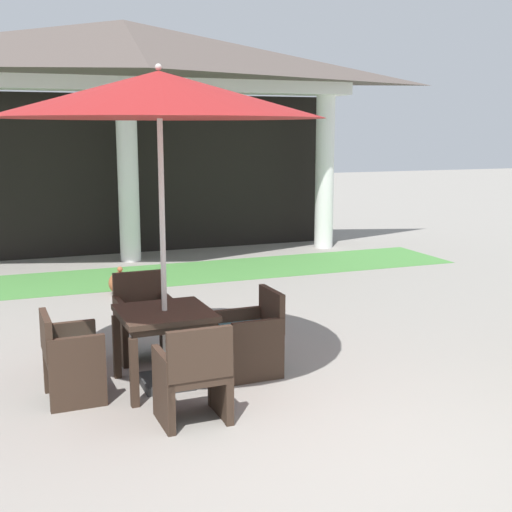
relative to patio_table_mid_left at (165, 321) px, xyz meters
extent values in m
plane|color=gray|center=(0.89, -1.64, -0.63)|extent=(60.00, 60.00, 0.00)
cylinder|color=white|center=(0.89, 6.39, 0.90)|extent=(0.38, 0.38, 3.07)
cylinder|color=white|center=(4.88, 6.39, 0.90)|extent=(0.38, 0.38, 3.07)
cube|color=white|center=(0.89, 6.39, 2.56)|extent=(8.79, 0.70, 0.24)
pyramid|color=#514742|center=(0.89, 6.39, 3.17)|extent=(9.19, 2.90, 0.98)
cube|color=black|center=(0.89, 7.29, 0.90)|extent=(8.59, 0.16, 3.07)
cube|color=#47843D|center=(0.89, 4.93, -0.63)|extent=(10.99, 1.80, 0.01)
cube|color=#38281E|center=(0.00, 0.00, 0.08)|extent=(0.86, 0.86, 0.05)
cube|color=#38281E|center=(0.00, 0.00, 0.03)|extent=(0.79, 0.79, 0.06)
cube|color=#38281E|center=(-0.38, -0.40, -0.32)|extent=(0.07, 0.07, 0.62)
cube|color=#38281E|center=(0.40, -0.38, -0.32)|extent=(0.07, 0.07, 0.62)
cube|color=#38281E|center=(-0.40, 0.38, -0.32)|extent=(0.07, 0.07, 0.62)
cube|color=#38281E|center=(0.38, 0.40, -0.32)|extent=(0.07, 0.07, 0.62)
cube|color=#2D2D2D|center=(0.00, 0.00, -0.59)|extent=(0.46, 0.46, 0.08)
cylinder|color=beige|center=(0.00, 0.00, 0.70)|extent=(0.05, 0.05, 2.66)
cone|color=maroon|center=(0.00, 0.00, 2.07)|extent=(2.96, 2.96, 0.41)
sphere|color=beige|center=(0.00, 0.00, 2.31)|extent=(0.06, 0.06, 0.06)
cube|color=#38281E|center=(-0.85, -0.02, -0.22)|extent=(0.50, 0.55, 0.07)
cube|color=teal|center=(-0.85, -0.02, -0.16)|extent=(0.46, 0.51, 0.05)
cube|color=#38281E|center=(-1.07, -0.03, -0.01)|extent=(0.07, 0.54, 0.37)
cube|color=#38281E|center=(-0.85, 0.23, -0.31)|extent=(0.49, 0.07, 0.65)
cube|color=#38281E|center=(-0.84, -0.27, -0.31)|extent=(0.49, 0.07, 0.65)
cube|color=#38281E|center=(-0.64, 0.23, -0.45)|extent=(0.06, 0.06, 0.37)
cube|color=#38281E|center=(-0.63, -0.26, -0.45)|extent=(0.06, 0.06, 0.37)
cube|color=#38281E|center=(-1.07, 0.22, -0.45)|extent=(0.06, 0.06, 0.37)
cube|color=#38281E|center=(-1.06, -0.27, -0.45)|extent=(0.06, 0.06, 0.37)
cube|color=#38281E|center=(0.85, 0.02, -0.23)|extent=(0.55, 0.53, 0.07)
cube|color=teal|center=(0.85, 0.02, -0.17)|extent=(0.50, 0.49, 0.05)
cube|color=#38281E|center=(1.09, 0.03, 0.01)|extent=(0.07, 0.52, 0.40)
cube|color=#38281E|center=(0.85, -0.22, -0.33)|extent=(0.53, 0.07, 0.61)
cube|color=#38281E|center=(0.84, 0.26, -0.33)|extent=(0.53, 0.07, 0.61)
cube|color=#38281E|center=(0.62, -0.22, -0.45)|extent=(0.06, 0.06, 0.37)
cube|color=#38281E|center=(0.60, 0.25, -0.45)|extent=(0.06, 0.06, 0.37)
cube|color=#38281E|center=(1.09, -0.21, -0.45)|extent=(0.06, 0.06, 0.37)
cube|color=#38281E|center=(1.08, 0.26, -0.45)|extent=(0.06, 0.06, 0.37)
cube|color=#38281E|center=(-0.02, 0.85, -0.23)|extent=(0.56, 0.51, 0.07)
cube|color=teal|center=(-0.02, 0.85, -0.17)|extent=(0.52, 0.47, 0.05)
cube|color=#38281E|center=(-0.03, 1.08, 0.04)|extent=(0.55, 0.07, 0.47)
cube|color=#38281E|center=(0.23, 0.85, -0.30)|extent=(0.07, 0.50, 0.66)
cube|color=#38281E|center=(-0.27, 0.84, -0.30)|extent=(0.07, 0.50, 0.66)
cube|color=#38281E|center=(0.23, 0.64, -0.45)|extent=(0.06, 0.06, 0.36)
cube|color=#38281E|center=(-0.26, 0.62, -0.45)|extent=(0.06, 0.06, 0.36)
cube|color=#38281E|center=(0.22, 1.07, -0.45)|extent=(0.06, 0.06, 0.36)
cube|color=#38281E|center=(-0.27, 1.06, -0.45)|extent=(0.06, 0.06, 0.36)
cube|color=#38281E|center=(0.02, -0.85, -0.23)|extent=(0.55, 0.50, 0.07)
cube|color=teal|center=(0.02, -0.85, -0.17)|extent=(0.51, 0.46, 0.05)
cube|color=#38281E|center=(0.03, -1.07, 0.01)|extent=(0.54, 0.07, 0.42)
cube|color=#38281E|center=(-0.23, -0.85, -0.32)|extent=(0.07, 0.49, 0.62)
cube|color=#38281E|center=(0.27, -0.84, -0.32)|extent=(0.07, 0.49, 0.62)
cube|color=#38281E|center=(-0.23, -0.64, -0.45)|extent=(0.06, 0.06, 0.37)
cube|color=#38281E|center=(0.26, -0.63, -0.45)|extent=(0.06, 0.06, 0.37)
cube|color=#38281E|center=(-0.22, -1.07, -0.45)|extent=(0.06, 0.06, 0.37)
cube|color=#38281E|center=(0.27, -1.06, -0.45)|extent=(0.06, 0.06, 0.37)
ellipsoid|color=#9E5633|center=(0.25, 3.83, -0.46)|extent=(0.35, 0.35, 0.34)
sphere|color=#9E5633|center=(0.25, 3.83, -0.26)|extent=(0.08, 0.08, 0.08)
camera|label=1|loc=(-1.42, -6.05, 1.77)|focal=47.76mm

